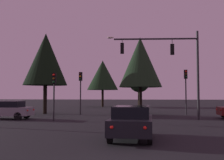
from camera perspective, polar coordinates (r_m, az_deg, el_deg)
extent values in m
plane|color=black|center=(31.16, 4.31, -6.94)|extent=(168.00, 168.00, 0.00)
cylinder|color=#232326|center=(23.06, 17.99, 1.05)|extent=(0.20, 0.20, 7.37)
cylinder|color=#232326|center=(22.81, 9.30, 8.71)|extent=(6.97, 0.42, 0.14)
ellipsoid|color=#F4EACC|center=(22.70, -0.35, 9.11)|extent=(0.56, 0.28, 0.16)
cylinder|color=#232326|center=(22.97, 12.79, 8.09)|extent=(0.05, 0.05, 0.45)
cube|color=black|center=(22.85, 12.81, 6.43)|extent=(0.31, 0.25, 0.90)
sphere|color=red|center=(23.03, 12.74, 7.06)|extent=(0.18, 0.18, 0.18)
sphere|color=#56380C|center=(22.99, 12.75, 6.37)|extent=(0.18, 0.18, 0.18)
sphere|color=#0C4219|center=(22.94, 12.76, 5.68)|extent=(0.18, 0.18, 0.18)
cylinder|color=#232326|center=(22.61, 2.20, 8.34)|extent=(0.05, 0.05, 0.33)
cube|color=black|center=(22.50, 2.20, 6.81)|extent=(0.31, 0.25, 0.90)
sphere|color=red|center=(22.69, 2.20, 7.44)|extent=(0.18, 0.18, 0.18)
sphere|color=#56380C|center=(22.64, 2.20, 6.74)|extent=(0.18, 0.18, 0.18)
sphere|color=#0C4219|center=(22.59, 2.21, 6.04)|extent=(0.18, 0.18, 0.18)
cylinder|color=#232326|center=(27.77, 15.61, -3.50)|extent=(0.12, 0.12, 3.67)
cube|color=black|center=(27.85, 15.54, 1.21)|extent=(0.32, 0.27, 0.90)
sphere|color=red|center=(27.74, 15.62, 1.81)|extent=(0.18, 0.18, 0.18)
sphere|color=#56380C|center=(27.71, 15.63, 1.23)|extent=(0.18, 0.18, 0.18)
sphere|color=#0C4219|center=(27.70, 15.64, 0.65)|extent=(0.18, 0.18, 0.18)
cylinder|color=#232326|center=(27.60, -6.79, -3.79)|extent=(0.12, 0.12, 3.49)
cube|color=black|center=(27.67, -6.76, 0.76)|extent=(0.35, 0.30, 0.90)
sphere|color=#4C0A0A|center=(27.56, -6.88, 1.36)|extent=(0.18, 0.18, 0.18)
sphere|color=#F9A319|center=(27.54, -6.88, 0.78)|extent=(0.18, 0.18, 0.18)
sphere|color=#0C4219|center=(27.52, -6.89, 0.20)|extent=(0.18, 0.18, 0.18)
cylinder|color=#232326|center=(21.45, -12.39, -4.73)|extent=(0.12, 0.12, 2.87)
cube|color=black|center=(21.48, -12.33, 0.31)|extent=(0.32, 0.26, 0.90)
sphere|color=red|center=(21.37, -12.41, 1.08)|extent=(0.18, 0.18, 0.18)
sphere|color=#56380C|center=(21.35, -12.42, 0.33)|extent=(0.18, 0.18, 0.18)
sphere|color=#0C4219|center=(21.33, -12.43, -0.42)|extent=(0.18, 0.18, 0.18)
cube|color=black|center=(12.47, 4.31, -9.53)|extent=(2.11, 4.04, 0.68)
cube|color=black|center=(12.27, 4.24, -6.82)|extent=(1.73, 2.22, 0.52)
cylinder|color=black|center=(13.87, 1.24, -10.31)|extent=(0.24, 0.65, 0.64)
cylinder|color=black|center=(13.76, 8.21, -10.33)|extent=(0.24, 0.65, 0.64)
cylinder|color=black|center=(11.33, -0.45, -11.91)|extent=(0.24, 0.65, 0.64)
cylinder|color=black|center=(11.19, 8.14, -11.99)|extent=(0.24, 0.65, 0.64)
sphere|color=red|center=(10.58, -0.06, -10.13)|extent=(0.14, 0.14, 0.14)
sphere|color=red|center=(10.46, 7.11, -10.18)|extent=(0.14, 0.14, 0.14)
cylinder|color=black|center=(25.51, 22.99, -6.81)|extent=(0.65, 0.22, 0.64)
sphere|color=red|center=(25.14, 21.57, -5.89)|extent=(0.14, 0.14, 0.14)
sphere|color=red|center=(23.94, 22.35, -6.02)|extent=(0.14, 0.14, 0.14)
cube|color=gray|center=(24.12, -21.60, -6.25)|extent=(4.13, 1.90, 0.68)
cube|color=black|center=(24.02, -21.26, -4.84)|extent=(2.25, 1.59, 0.52)
cylinder|color=black|center=(22.83, -19.54, -7.33)|extent=(0.65, 0.22, 0.64)
cylinder|color=black|center=(24.26, -17.90, -7.10)|extent=(0.65, 0.22, 0.64)
sphere|color=red|center=(22.66, -17.72, -6.28)|extent=(0.14, 0.14, 0.14)
sphere|color=red|center=(23.80, -16.49, -6.14)|extent=(0.14, 0.14, 0.14)
cylinder|color=black|center=(27.83, 6.14, -4.46)|extent=(0.34, 0.34, 2.83)
cone|color=black|center=(28.04, 6.09, 3.84)|extent=(4.50, 4.50, 5.26)
cylinder|color=black|center=(46.29, 5.89, -3.84)|extent=(0.49, 0.49, 3.02)
sphere|color=black|center=(46.34, 5.87, -0.38)|extent=(3.67, 3.67, 3.67)
cylinder|color=black|center=(29.56, -14.20, -4.07)|extent=(0.41, 0.41, 3.08)
cone|color=black|center=(29.80, -14.08, 4.37)|extent=(4.71, 4.71, 5.67)
cylinder|color=black|center=(45.60, -2.03, -3.95)|extent=(0.39, 0.39, 2.89)
cone|color=black|center=(45.73, -2.02, 1.06)|extent=(5.34, 5.34, 5.09)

